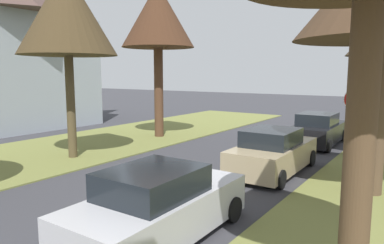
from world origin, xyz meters
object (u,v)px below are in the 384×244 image
object	(u,v)px
stop_sign_far	(356,112)
street_tree_left_mid_b	(66,13)
parked_sedan_tan	(273,152)
parked_sedan_black	(318,130)
parked_sedan_silver	(158,206)
street_tree_left_far	(158,17)

from	to	relation	value
stop_sign_far	street_tree_left_mid_b	distance (m)	11.40
street_tree_left_mid_b	parked_sedan_tan	distance (m)	9.58
parked_sedan_tan	parked_sedan_black	size ratio (longest dim) A/B	1.00
street_tree_left_mid_b	parked_sedan_tan	bearing A→B (deg)	19.13
street_tree_left_mid_b	parked_sedan_silver	size ratio (longest dim) A/B	1.71
street_tree_left_far	parked_sedan_tan	bearing A→B (deg)	-22.12
street_tree_left_mid_b	parked_sedan_silver	bearing A→B (deg)	-25.21
parked_sedan_silver	parked_sedan_black	bearing A→B (deg)	90.31
street_tree_left_far	parked_sedan_silver	bearing A→B (deg)	-50.20
parked_sedan_silver	parked_sedan_tan	bearing A→B (deg)	89.84
stop_sign_far	parked_sedan_tan	world-z (taller)	stop_sign_far
stop_sign_far	parked_sedan_silver	xyz separation A→B (m)	(-2.38, -7.62, -1.47)
stop_sign_far	street_tree_left_mid_b	bearing A→B (deg)	-158.06
street_tree_left_far	parked_sedan_tan	size ratio (longest dim) A/B	1.85
stop_sign_far	street_tree_left_far	bearing A→B (deg)	169.92
street_tree_left_mid_b	parked_sedan_black	size ratio (longest dim) A/B	1.71
street_tree_left_far	parked_sedan_silver	distance (m)	13.56
stop_sign_far	street_tree_left_far	distance (m)	11.25
street_tree_left_mid_b	parked_sedan_black	world-z (taller)	street_tree_left_mid_b
stop_sign_far	parked_sedan_silver	bearing A→B (deg)	-107.38
street_tree_left_mid_b	parked_sedan_silver	xyz separation A→B (m)	(7.62, -3.59, -5.14)
stop_sign_far	street_tree_left_far	world-z (taller)	street_tree_left_far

